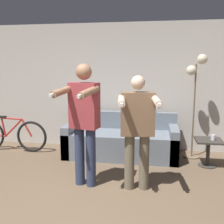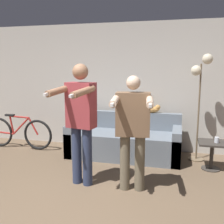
{
  "view_description": "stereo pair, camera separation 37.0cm",
  "coord_description": "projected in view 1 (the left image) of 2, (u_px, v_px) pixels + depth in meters",
  "views": [
    {
      "loc": [
        0.96,
        -2.32,
        1.72
      ],
      "look_at": [
        0.28,
        1.86,
        0.98
      ],
      "focal_mm": 42.0,
      "sensor_mm": 36.0,
      "label": 1
    },
    {
      "loc": [
        1.33,
        -2.25,
        1.72
      ],
      "look_at": [
        0.28,
        1.86,
        0.98
      ],
      "focal_mm": 42.0,
      "sensor_mm": 36.0,
      "label": 2
    }
  ],
  "objects": [
    {
      "name": "person_right",
      "position": [
        137.0,
        125.0,
        3.57
      ],
      "size": [
        0.58,
        0.72,
        1.6
      ],
      "rotation": [
        0.0,
        0.0,
        0.12
      ],
      "color": "#6B604C",
      "rests_on": "ground_plane"
    },
    {
      "name": "side_table",
      "position": [
        208.0,
        147.0,
        4.54
      ],
      "size": [
        0.45,
        0.45,
        0.48
      ],
      "color": "#38332D",
      "rests_on": "ground_plane"
    },
    {
      "name": "person_left",
      "position": [
        84.0,
        117.0,
        3.68
      ],
      "size": [
        0.55,
        0.73,
        1.76
      ],
      "rotation": [
        0.0,
        0.0,
        -0.18
      ],
      "color": "#2D3856",
      "rests_on": "ground_plane"
    },
    {
      "name": "couch",
      "position": [
        121.0,
        141.0,
        5.08
      ],
      "size": [
        2.13,
        0.85,
        0.82
      ],
      "color": "slate",
      "rests_on": "ground_plane"
    },
    {
      "name": "cup",
      "position": [
        213.0,
        137.0,
        4.48
      ],
      "size": [
        0.07,
        0.07,
        0.09
      ],
      "color": "silver",
      "rests_on": "side_table"
    },
    {
      "name": "wall_back",
      "position": [
        109.0,
        87.0,
        5.52
      ],
      "size": [
        10.0,
        0.05,
        2.6
      ],
      "color": "beige",
      "rests_on": "ground_plane"
    },
    {
      "name": "bicycle",
      "position": [
        11.0,
        135.0,
        5.38
      ],
      "size": [
        1.57,
        0.07,
        0.73
      ],
      "color": "black",
      "rests_on": "ground_plane"
    },
    {
      "name": "cat",
      "position": [
        146.0,
        109.0,
        5.22
      ],
      "size": [
        0.51,
        0.15,
        0.17
      ],
      "color": "tan",
      "rests_on": "couch"
    },
    {
      "name": "floor_lamp",
      "position": [
        196.0,
        80.0,
        4.79
      ],
      "size": [
        0.36,
        0.28,
        1.94
      ],
      "color": "#756047",
      "rests_on": "ground_plane"
    }
  ]
}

